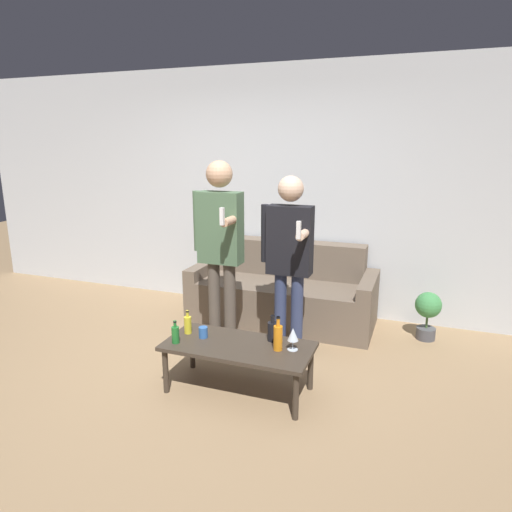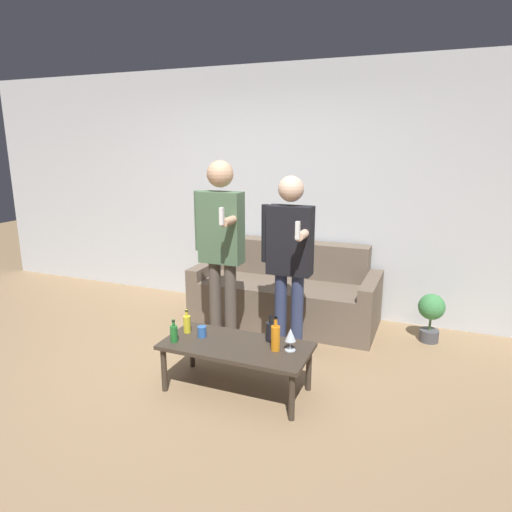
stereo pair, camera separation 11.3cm
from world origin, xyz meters
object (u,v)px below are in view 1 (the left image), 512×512
object	(u,v)px
couch	(283,293)
person_standing_right	(289,253)
person_standing_left	(220,240)
bottle_orange	(188,324)
coffee_table	(238,349)

from	to	relation	value
couch	person_standing_right	bearing A→B (deg)	-70.34
couch	person_standing_left	distance (m)	1.21
couch	bottle_orange	xyz separation A→B (m)	(-0.35, -1.47, 0.16)
couch	person_standing_left	size ratio (longest dim) A/B	1.12
bottle_orange	person_standing_left	distance (m)	0.81
person_standing_right	bottle_orange	bearing A→B (deg)	-136.28
coffee_table	person_standing_right	world-z (taller)	person_standing_right
couch	coffee_table	xyz separation A→B (m)	(0.11, -1.53, 0.05)
coffee_table	bottle_orange	bearing A→B (deg)	173.00
couch	person_standing_left	bearing A→B (deg)	-108.99
bottle_orange	couch	bearing A→B (deg)	76.61
coffee_table	bottle_orange	size ratio (longest dim) A/B	5.86
couch	person_standing_right	size ratio (longest dim) A/B	1.20
person_standing_left	person_standing_right	world-z (taller)	person_standing_left
person_standing_left	bottle_orange	bearing A→B (deg)	-93.88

